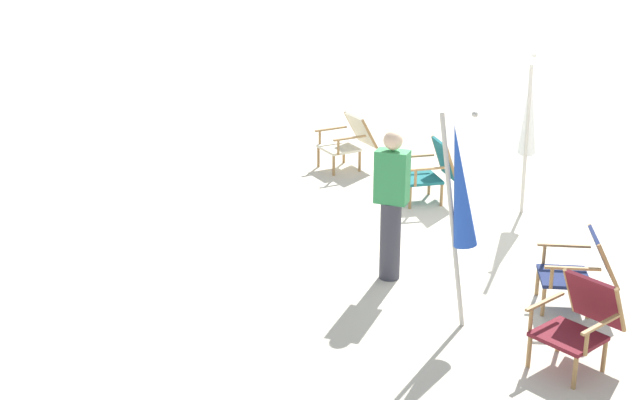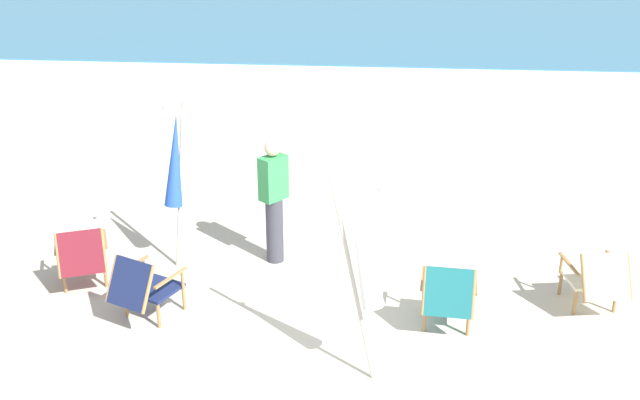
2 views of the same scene
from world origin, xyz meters
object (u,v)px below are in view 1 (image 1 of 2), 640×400
umbrella_furled_white (529,114)px  beach_chair_mid_center (431,170)px  beach_chair_front_right (580,320)px  beach_chair_far_center (582,268)px  person_near_chairs (391,204)px  umbrella_furled_blue (460,188)px  beach_chair_back_left (349,140)px

umbrella_furled_white → beach_chair_mid_center: bearing=42.1°
beach_chair_front_right → beach_chair_mid_center: beach_chair_mid_center is taller
beach_chair_front_right → beach_chair_far_center: bearing=-34.4°
beach_chair_front_right → person_near_chairs: person_near_chairs is taller
beach_chair_front_right → umbrella_furled_blue: umbrella_furled_blue is taller
beach_chair_front_right → beach_chair_mid_center: size_ratio=1.08×
beach_chair_back_left → umbrella_furled_blue: bearing=171.5°
beach_chair_mid_center → umbrella_furled_blue: 3.61m
beach_chair_front_right → person_near_chairs: bearing=22.2°
umbrella_furled_white → person_near_chairs: 2.60m
beach_chair_back_left → umbrella_furled_white: 3.08m
beach_chair_far_center → beach_chair_front_right: (-0.94, 0.64, 0.00)m
beach_chair_far_center → umbrella_furled_blue: size_ratio=0.43×
beach_chair_far_center → umbrella_furled_white: bearing=-17.2°
umbrella_furled_blue → person_near_chairs: bearing=8.3°
umbrella_furled_blue → person_near_chairs: 1.30m
umbrella_furled_white → beach_chair_back_left: bearing=27.7°
beach_chair_mid_center → umbrella_furled_blue: size_ratio=0.39×
beach_chair_far_center → umbrella_furled_blue: (0.07, 1.36, 0.96)m
person_near_chairs → beach_chair_mid_center: bearing=-34.7°
beach_chair_back_left → beach_chair_mid_center: size_ratio=1.03×
beach_chair_back_left → beach_chair_front_right: beach_chair_front_right is taller
umbrella_furled_white → person_near_chairs: bearing=117.1°
umbrella_furled_white → person_near_chairs: umbrella_furled_white is taller
beach_chair_front_right → umbrella_furled_white: umbrella_furled_white is taller
beach_chair_mid_center → person_near_chairs: (-2.08, 1.44, 0.41)m
umbrella_furled_blue → beach_chair_far_center: bearing=-92.8°
beach_chair_mid_center → person_near_chairs: bearing=145.3°
beach_chair_mid_center → person_near_chairs: 2.56m
beach_chair_far_center → person_near_chairs: bearing=51.1°
beach_chair_far_center → person_near_chairs: person_near_chairs is taller
umbrella_furled_blue → beach_chair_front_right: bearing=-144.5°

